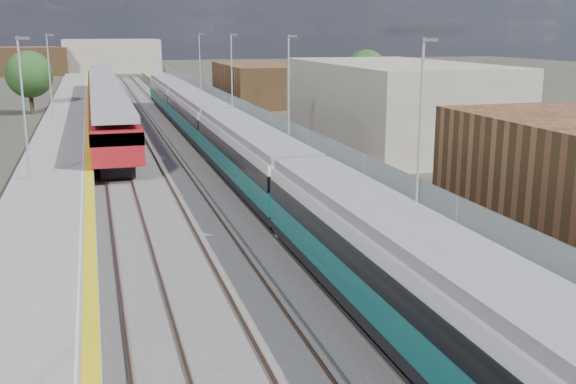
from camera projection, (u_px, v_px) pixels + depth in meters
name	position (u px, v px, depth m)	size (l,w,h in m)	color
ground	(182.00, 143.00, 54.08)	(320.00, 320.00, 0.00)	#47443A
ballast_bed	(151.00, 139.00, 55.79)	(10.50, 155.00, 0.06)	#565451
tracks	(156.00, 135.00, 57.50)	(8.96, 160.00, 0.17)	#4C3323
platform_right	(240.00, 130.00, 57.71)	(4.70, 155.00, 8.52)	slate
platform_left	(64.00, 137.00, 53.83)	(4.30, 155.00, 8.52)	slate
buildings	(25.00, 21.00, 129.42)	(72.00, 185.50, 40.00)	brown
green_train	(219.00, 130.00, 46.18)	(2.76, 76.77, 3.03)	black
red_train	(105.00, 97.00, 67.47)	(3.08, 62.45, 3.89)	black
tree_c	(29.00, 74.00, 71.86)	(4.99, 4.99, 6.77)	#382619
tree_d	(366.00, 71.00, 78.46)	(4.94, 4.94, 6.69)	#382619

